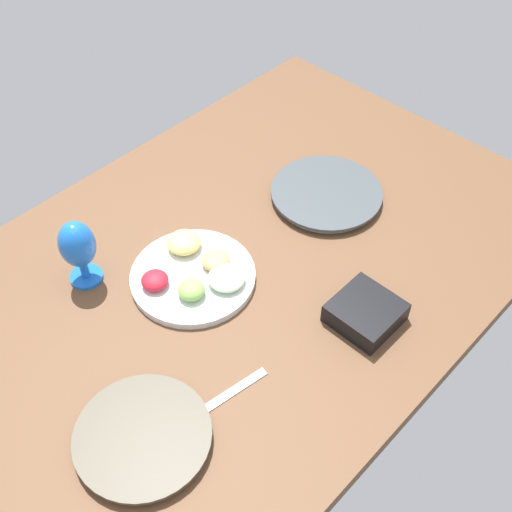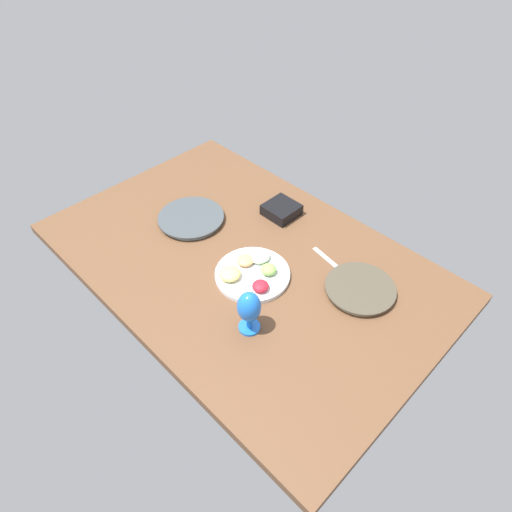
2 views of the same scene
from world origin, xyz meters
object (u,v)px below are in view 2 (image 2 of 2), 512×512
Objects in this scene: dinner_plate_left at (360,289)px; fruit_platter at (252,272)px; dinner_plate_right at (191,218)px; hurricane_glass_blue at (249,308)px; square_bowl_black at (281,209)px.

fruit_platter is at bearing 33.75° from dinner_plate_left.
dinner_plate_right is (76.84, 18.46, -0.03)cm from dinner_plate_left.
dinner_plate_left is 45.36cm from hurricane_glass_blue.
dinner_plate_left is 79.02cm from dinner_plate_right.
dinner_plate_left is at bearing -112.52° from hurricane_glass_blue.
hurricane_glass_blue reaches higher than dinner_plate_left.
hurricane_glass_blue is at bearing 122.95° from square_bowl_black.
square_bowl_black is at bearing -57.05° from hurricane_glass_blue.
square_bowl_black is at bearing -13.95° from dinner_plate_left.
fruit_platter is at bearing -46.30° from hurricane_glass_blue.
square_bowl_black is (17.65, -35.81, 0.98)cm from fruit_platter.
fruit_platter reaches higher than dinner_plate_right.
dinner_plate_right is at bearing 13.51° from dinner_plate_left.
dinner_plate_left is 1.51× the size of hurricane_glass_blue.
fruit_platter is (-42.54, 4.45, 0.54)cm from dinner_plate_right.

